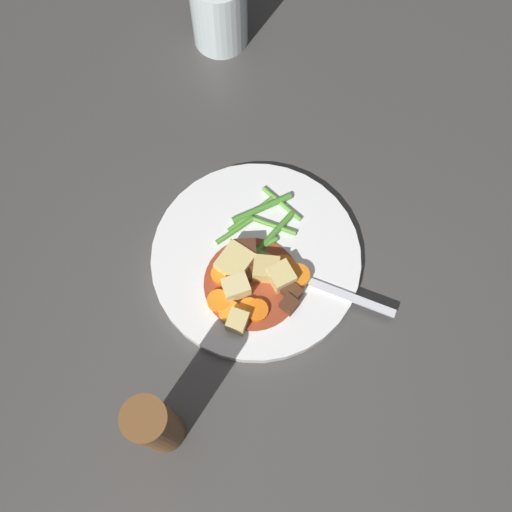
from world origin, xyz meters
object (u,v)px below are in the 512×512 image
object	(u,v)px
carrot_slice_6	(230,313)
meat_chunk_2	(244,255)
dinner_plate	(256,258)
carrot_slice_5	(221,274)
carrot_slice_2	(218,301)
fork	(321,286)
carrot_slice_3	(245,308)
water_glass	(219,11)
meat_chunk_1	(289,305)
potato_chunk_0	(236,288)
meat_chunk_3	(292,292)
carrot_slice_1	(257,311)
potato_chunk_3	(238,321)
carrot_slice_0	(283,268)
potato_chunk_2	(235,263)
carrot_slice_4	(298,276)
meat_chunk_0	(242,273)
potato_chunk_4	(266,269)
potato_chunk_1	(281,277)
pepper_mill	(156,426)

from	to	relation	value
carrot_slice_6	meat_chunk_2	distance (m)	0.07
dinner_plate	carrot_slice_5	bearing A→B (deg)	-51.28
dinner_plate	carrot_slice_6	world-z (taller)	carrot_slice_6
dinner_plate	carrot_slice_2	xyz separation A→B (m)	(0.06, -0.04, 0.01)
fork	carrot_slice_2	bearing A→B (deg)	-74.17
carrot_slice_3	water_glass	size ratio (longest dim) A/B	0.22
meat_chunk_1	carrot_slice_6	bearing A→B (deg)	-76.17
potato_chunk_0	meat_chunk_3	xyz separation A→B (m)	(-0.00, 0.07, -0.01)
carrot_slice_1	carrot_slice_2	xyz separation A→B (m)	(-0.01, -0.05, -0.00)
potato_chunk_3	water_glass	bearing A→B (deg)	-169.30
carrot_slice_6	potato_chunk_3	distance (m)	0.02
meat_chunk_2	carrot_slice_0	bearing A→B (deg)	79.94
carrot_slice_6	potato_chunk_2	xyz separation A→B (m)	(-0.06, -0.00, 0.01)
carrot_slice_2	water_glass	world-z (taller)	water_glass
carrot_slice_1	carrot_slice_6	bearing A→B (deg)	-78.82
carrot_slice_4	water_glass	distance (m)	0.39
potato_chunk_0	meat_chunk_0	bearing A→B (deg)	167.28
meat_chunk_1	meat_chunk_3	distance (m)	0.02
potato_chunk_4	carrot_slice_4	bearing A→B (deg)	87.56
carrot_slice_4	meat_chunk_0	size ratio (longest dim) A/B	1.03
potato_chunk_3	meat_chunk_3	distance (m)	0.07
dinner_plate	carrot_slice_4	size ratio (longest dim) A/B	9.16
carrot_slice_0	potato_chunk_1	bearing A→B (deg)	-6.07
pepper_mill	fork	bearing A→B (deg)	139.70
meat_chunk_1	carrot_slice_2	bearing A→B (deg)	-86.98
carrot_slice_1	carrot_slice_6	xyz separation A→B (m)	(0.01, -0.03, -0.00)
meat_chunk_3	fork	world-z (taller)	meat_chunk_3
carrot_slice_1	meat_chunk_1	xyz separation A→B (m)	(-0.01, 0.04, 0.00)
carrot_slice_4	pepper_mill	bearing A→B (deg)	-33.67
carrot_slice_6	meat_chunk_1	xyz separation A→B (m)	(-0.02, 0.07, 0.00)
carrot_slice_4	potato_chunk_2	bearing A→B (deg)	-93.98
dinner_plate	potato_chunk_0	distance (m)	0.06
potato_chunk_3	pepper_mill	xyz separation A→B (m)	(0.13, -0.07, 0.05)
carrot_slice_5	meat_chunk_1	size ratio (longest dim) A/B	1.37
potato_chunk_0	fork	bearing A→B (deg)	100.02
potato_chunk_2	meat_chunk_3	xyz separation A→B (m)	(0.03, 0.07, -0.01)
potato_chunk_2	potato_chunk_3	world-z (taller)	potato_chunk_2
potato_chunk_1	meat_chunk_2	distance (m)	0.05
potato_chunk_0	meat_chunk_2	bearing A→B (deg)	174.56
potato_chunk_0	potato_chunk_1	distance (m)	0.06
meat_chunk_2	carrot_slice_2	bearing A→B (deg)	-21.62
carrot_slice_5	carrot_slice_6	xyz separation A→B (m)	(0.05, 0.02, -0.00)
dinner_plate	potato_chunk_2	xyz separation A→B (m)	(0.02, -0.02, 0.02)
carrot_slice_6	meat_chunk_1	world-z (taller)	meat_chunk_1
meat_chunk_3	meat_chunk_2	bearing A→B (deg)	-121.66
meat_chunk_1	meat_chunk_2	world-z (taller)	meat_chunk_2
potato_chunk_2	water_glass	xyz separation A→B (m)	(-0.36, -0.07, 0.03)
carrot_slice_2	potato_chunk_1	world-z (taller)	potato_chunk_1
carrot_slice_3	pepper_mill	distance (m)	0.18
potato_chunk_4	water_glass	bearing A→B (deg)	-163.48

